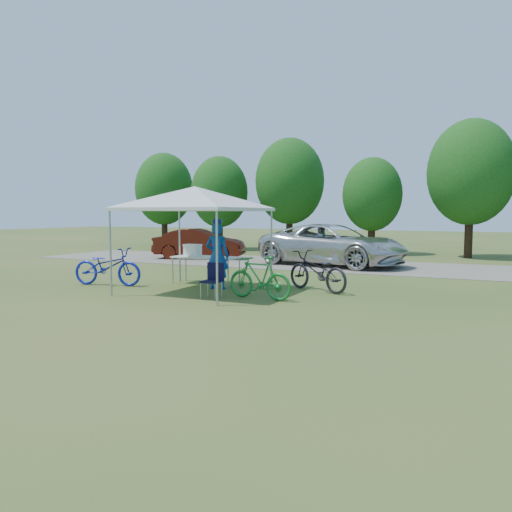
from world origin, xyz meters
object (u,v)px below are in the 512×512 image
(minivan, at_px, (333,245))
(sedan, at_px, (200,244))
(cyclist, at_px, (217,256))
(bike_green, at_px, (259,278))
(bike_blue, at_px, (108,267))
(cooler, at_px, (193,250))
(bike_dark, at_px, (317,271))
(folding_table, at_px, (206,258))
(folding_chair, at_px, (213,277))

(minivan, relative_size, sedan, 1.44)
(cyclist, distance_m, bike_green, 2.01)
(cyclist, distance_m, minivan, 7.27)
(bike_blue, xyz_separation_m, minivan, (4.21, 7.94, 0.29))
(cooler, distance_m, sedan, 7.87)
(bike_green, relative_size, bike_dark, 0.85)
(bike_blue, bearing_deg, folding_table, -69.52)
(cyclist, xyz_separation_m, bike_blue, (-3.14, -0.75, -0.36))
(folding_table, height_order, cooler, cooler)
(folding_chair, relative_size, bike_green, 0.49)
(bike_dark, bearing_deg, folding_chair, -18.38)
(sedan, bearing_deg, cyclist, -161.80)
(bike_green, distance_m, bike_dark, 1.95)
(folding_chair, bearing_deg, cyclist, 111.09)
(folding_table, xyz_separation_m, sedan, (-4.41, 6.79, -0.07))
(folding_chair, distance_m, bike_dark, 2.81)
(cooler, distance_m, bike_dark, 3.80)
(folding_chair, distance_m, sedan, 10.47)
(folding_chair, xyz_separation_m, sedan, (-5.78, 8.73, 0.19))
(bike_green, relative_size, sedan, 0.42)
(folding_chair, xyz_separation_m, bike_green, (1.11, 0.25, 0.02))
(bike_blue, bearing_deg, folding_chair, -108.45)
(folding_table, xyz_separation_m, cooler, (-0.45, -0.00, 0.22))
(bike_dark, distance_m, minivan, 6.59)
(cooler, height_order, minivan, minivan)
(cooler, height_order, sedan, sedan)
(folding_table, bearing_deg, bike_blue, -148.50)
(bike_dark, relative_size, minivan, 0.35)
(bike_blue, height_order, bike_green, bike_blue)
(cyclist, relative_size, bike_green, 1.05)
(folding_table, distance_m, cyclist, 1.05)
(folding_chair, relative_size, minivan, 0.15)
(bike_blue, bearing_deg, cyclist, -87.56)
(cyclist, height_order, bike_dark, cyclist)
(folding_table, relative_size, sedan, 0.48)
(cooler, xyz_separation_m, bike_green, (2.93, -1.68, -0.45))
(bike_green, bearing_deg, sedan, -132.72)
(bike_green, bearing_deg, minivan, -167.39)
(bike_dark, bearing_deg, sedan, -105.19)
(bike_blue, bearing_deg, minivan, -38.93)
(cyclist, bearing_deg, folding_chair, 107.08)
(minivan, bearing_deg, folding_chair, -170.21)
(cyclist, height_order, bike_blue, cyclist)
(folding_chair, distance_m, minivan, 8.45)
(bike_green, height_order, sedan, sedan)
(cyclist, bearing_deg, cooler, -38.07)
(minivan, bearing_deg, bike_blue, 165.10)
(folding_table, bearing_deg, folding_chair, -54.68)
(bike_blue, bearing_deg, cooler, -63.93)
(folding_table, bearing_deg, cooler, -180.00)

